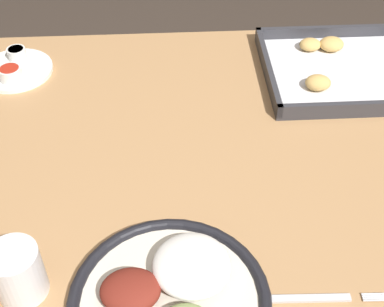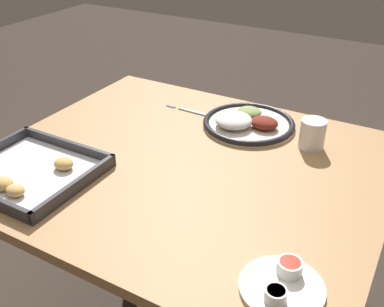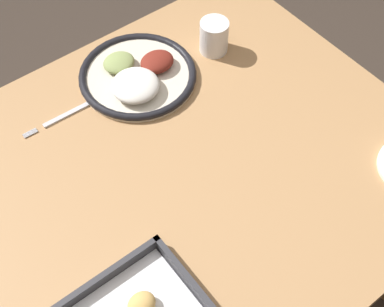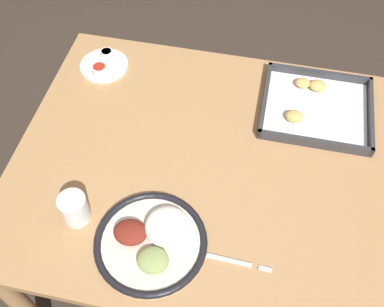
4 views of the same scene
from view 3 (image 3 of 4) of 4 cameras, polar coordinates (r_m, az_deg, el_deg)
ground_plane at (r=1.85m, az=-0.54°, el=-13.78°), size 8.00×8.00×0.00m
dining_table at (r=1.30m, az=-0.74°, el=-3.75°), size 1.12×0.96×0.71m
dinner_plate at (r=1.38m, az=-5.81°, el=8.30°), size 0.30×0.30×0.05m
fork at (r=1.34m, az=-12.84°, el=4.27°), size 0.23×0.02×0.00m
drinking_cup at (r=1.44m, az=2.36°, el=12.35°), size 0.08×0.08×0.09m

